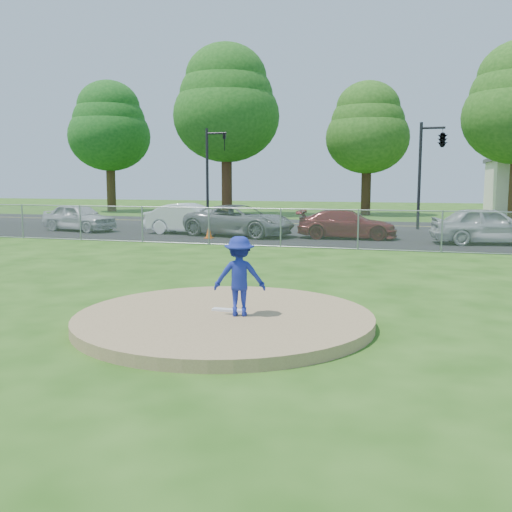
{
  "coord_description": "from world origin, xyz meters",
  "views": [
    {
      "loc": [
        3.46,
        -9.52,
        2.6
      ],
      "look_at": [
        0.0,
        2.0,
        1.0
      ],
      "focal_mm": 40.0,
      "sensor_mm": 36.0,
      "label": 1
    }
  ],
  "objects_px": {
    "tree_left": "(226,103)",
    "parked_car_white": "(191,219)",
    "parked_car_gray": "(240,220)",
    "tree_far_left": "(109,126)",
    "traffic_cone": "(209,232)",
    "traffic_signal_center": "(440,141)",
    "traffic_signal_left": "(211,167)",
    "parked_car_silver": "(79,217)",
    "parked_car_darkred": "(347,224)",
    "parked_car_pearl": "(488,226)",
    "tree_center": "(368,127)",
    "pitcher": "(240,276)"
  },
  "relations": [
    {
      "from": "tree_center",
      "to": "parked_car_white",
      "type": "height_order",
      "value": "tree_center"
    },
    {
      "from": "parked_car_silver",
      "to": "tree_far_left",
      "type": "bearing_deg",
      "value": 39.21
    },
    {
      "from": "tree_left",
      "to": "parked_car_darkred",
      "type": "bearing_deg",
      "value": -53.64
    },
    {
      "from": "tree_left",
      "to": "tree_center",
      "type": "bearing_deg",
      "value": 16.7
    },
    {
      "from": "traffic_signal_left",
      "to": "parked_car_gray",
      "type": "xyz_separation_m",
      "value": [
        3.83,
        -6.26,
        -2.62
      ]
    },
    {
      "from": "parked_car_white",
      "to": "parked_car_gray",
      "type": "relative_size",
      "value": 0.85
    },
    {
      "from": "tree_far_left",
      "to": "parked_car_white",
      "type": "relative_size",
      "value": 2.41
    },
    {
      "from": "tree_left",
      "to": "parked_car_gray",
      "type": "xyz_separation_m",
      "value": [
        6.07,
        -15.26,
        -7.5
      ]
    },
    {
      "from": "tree_left",
      "to": "parked_car_gray",
      "type": "distance_m",
      "value": 18.06
    },
    {
      "from": "traffic_signal_left",
      "to": "parked_car_white",
      "type": "height_order",
      "value": "traffic_signal_left"
    },
    {
      "from": "parked_car_silver",
      "to": "parked_car_darkred",
      "type": "distance_m",
      "value": 13.72
    },
    {
      "from": "traffic_cone",
      "to": "parked_car_silver",
      "type": "height_order",
      "value": "parked_car_silver"
    },
    {
      "from": "tree_far_left",
      "to": "tree_left",
      "type": "relative_size",
      "value": 0.86
    },
    {
      "from": "traffic_signal_left",
      "to": "parked_car_pearl",
      "type": "xyz_separation_m",
      "value": [
        14.63,
        -6.62,
        -2.59
      ]
    },
    {
      "from": "traffic_cone",
      "to": "parked_car_silver",
      "type": "xyz_separation_m",
      "value": [
        -7.78,
        1.62,
        0.4
      ]
    },
    {
      "from": "tree_far_left",
      "to": "traffic_signal_left",
      "type": "relative_size",
      "value": 1.92
    },
    {
      "from": "parked_car_gray",
      "to": "parked_car_pearl",
      "type": "bearing_deg",
      "value": -79.88
    },
    {
      "from": "parked_car_silver",
      "to": "parked_car_darkred",
      "type": "relative_size",
      "value": 0.94
    },
    {
      "from": "tree_left",
      "to": "parked_car_white",
      "type": "height_order",
      "value": "tree_left"
    },
    {
      "from": "tree_far_left",
      "to": "parked_car_darkred",
      "type": "distance_m",
      "value": 28.56
    },
    {
      "from": "tree_center",
      "to": "parked_car_white",
      "type": "relative_size",
      "value": 2.21
    },
    {
      "from": "traffic_signal_left",
      "to": "traffic_signal_center",
      "type": "xyz_separation_m",
      "value": [
        12.73,
        -0.0,
        1.25
      ]
    },
    {
      "from": "parked_car_pearl",
      "to": "traffic_cone",
      "type": "bearing_deg",
      "value": 85.61
    },
    {
      "from": "pitcher",
      "to": "traffic_cone",
      "type": "xyz_separation_m",
      "value": [
        -6.21,
        14.32,
        -0.6
      ]
    },
    {
      "from": "tree_far_left",
      "to": "parked_car_white",
      "type": "bearing_deg",
      "value": -49.46
    },
    {
      "from": "traffic_signal_left",
      "to": "parked_car_silver",
      "type": "bearing_deg",
      "value": -128.81
    },
    {
      "from": "tree_far_left",
      "to": "traffic_signal_left",
      "type": "xyz_separation_m",
      "value": [
        13.24,
        -11.0,
        -3.7
      ]
    },
    {
      "from": "tree_far_left",
      "to": "parked_car_pearl",
      "type": "height_order",
      "value": "tree_far_left"
    },
    {
      "from": "tree_left",
      "to": "parked_car_white",
      "type": "distance_m",
      "value": 17.09
    },
    {
      "from": "parked_car_white",
      "to": "parked_car_pearl",
      "type": "xyz_separation_m",
      "value": [
        13.36,
        -0.66,
        0.03
      ]
    },
    {
      "from": "tree_far_left",
      "to": "parked_car_white",
      "type": "xyz_separation_m",
      "value": [
        14.5,
        -16.96,
        -6.32
      ]
    },
    {
      "from": "tree_left",
      "to": "parked_car_darkred",
      "type": "relative_size",
      "value": 2.84
    },
    {
      "from": "traffic_signal_center",
      "to": "parked_car_gray",
      "type": "xyz_separation_m",
      "value": [
        -8.9,
        -6.26,
        -3.87
      ]
    },
    {
      "from": "parked_car_darkred",
      "to": "parked_car_pearl",
      "type": "relative_size",
      "value": 0.99
    },
    {
      "from": "traffic_signal_left",
      "to": "traffic_cone",
      "type": "height_order",
      "value": "traffic_signal_left"
    },
    {
      "from": "tree_center",
      "to": "traffic_cone",
      "type": "relative_size",
      "value": 16.25
    },
    {
      "from": "tree_left",
      "to": "traffic_signal_left",
      "type": "xyz_separation_m",
      "value": [
        2.24,
        -9.0,
        -4.88
      ]
    },
    {
      "from": "traffic_signal_center",
      "to": "pitcher",
      "type": "relative_size",
      "value": 3.93
    },
    {
      "from": "parked_car_white",
      "to": "parked_car_darkred",
      "type": "height_order",
      "value": "parked_car_white"
    },
    {
      "from": "tree_center",
      "to": "parked_car_pearl",
      "type": "height_order",
      "value": "tree_center"
    },
    {
      "from": "tree_far_left",
      "to": "tree_left",
      "type": "distance_m",
      "value": 11.24
    },
    {
      "from": "parked_car_silver",
      "to": "traffic_signal_left",
      "type": "bearing_deg",
      "value": -25.54
    },
    {
      "from": "tree_far_left",
      "to": "pitcher",
      "type": "distance_m",
      "value": 40.35
    },
    {
      "from": "tree_left",
      "to": "parked_car_white",
      "type": "xyz_separation_m",
      "value": [
        3.5,
        -14.96,
        -7.5
      ]
    },
    {
      "from": "tree_center",
      "to": "pitcher",
      "type": "distance_m",
      "value": 34.52
    },
    {
      "from": "tree_left",
      "to": "traffic_signal_left",
      "type": "distance_m",
      "value": 10.48
    },
    {
      "from": "parked_car_white",
      "to": "parked_car_darkred",
      "type": "relative_size",
      "value": 1.01
    },
    {
      "from": "tree_far_left",
      "to": "traffic_cone",
      "type": "distance_m",
      "value": 25.6
    },
    {
      "from": "tree_far_left",
      "to": "tree_left",
      "type": "xyz_separation_m",
      "value": [
        11.0,
        -2.0,
        1.18
      ]
    },
    {
      "from": "parked_car_silver",
      "to": "parked_car_white",
      "type": "height_order",
      "value": "parked_car_white"
    }
  ]
}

